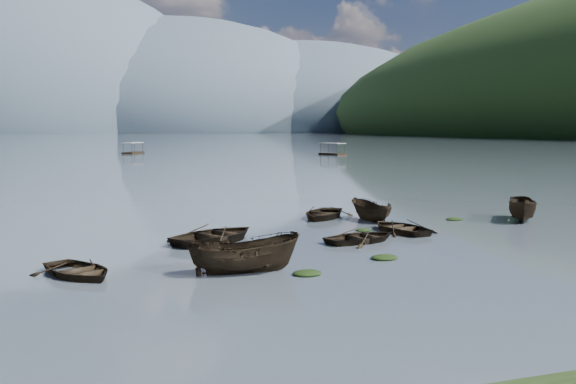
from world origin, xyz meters
name	(u,v)px	position (x,y,z in m)	size (l,w,h in m)	color
ground_plane	(388,272)	(0.00, 0.00, 0.00)	(2400.00, 2400.00, 0.00)	#4F5A63
haze_mtn_b	(27,132)	(-60.00, 900.00, 0.00)	(520.00, 520.00, 340.00)	#475666
haze_mtn_c	(177,132)	(140.00, 900.00, 0.00)	(520.00, 520.00, 260.00)	#475666
haze_mtn_d	(295,131)	(320.00, 900.00, 0.00)	(520.00, 520.00, 220.00)	#475666
rowboat_0	(78,276)	(-11.51, 3.21, 0.00)	(2.77, 3.88, 0.80)	black
rowboat_1	(216,242)	(-4.90, 8.73, 0.00)	(3.59, 5.02, 1.04)	black
rowboat_2	(245,273)	(-5.37, 1.59, 0.00)	(1.67, 4.43, 1.71)	black
rowboat_3	(400,232)	(5.20, 8.42, 0.00)	(2.97, 4.16, 0.86)	black
rowboat_4	(362,242)	(1.90, 6.32, 0.00)	(2.86, 4.00, 0.83)	black
rowboat_5	(522,221)	(14.26, 9.67, 0.00)	(1.63, 4.33, 1.67)	black
rowboat_7	(323,218)	(3.27, 14.77, 0.00)	(3.25, 4.55, 0.94)	black
rowboat_8	(370,221)	(5.49, 12.64, 0.00)	(1.43, 3.81, 1.47)	black
weed_clump_0	(307,275)	(-3.21, 0.51, 0.00)	(1.14, 0.93, 0.25)	black
weed_clump_1	(260,252)	(-3.60, 5.42, 0.00)	(1.07, 0.86, 0.24)	black
weed_clump_2	(384,259)	(0.98, 2.19, 0.00)	(1.19, 0.95, 0.26)	black
weed_clump_3	(363,231)	(3.46, 9.37, 0.00)	(0.86, 0.73, 0.19)	black
weed_clump_5	(190,247)	(-6.39, 7.73, 0.00)	(0.97, 0.78, 0.20)	black
weed_clump_6	(277,250)	(-2.75, 5.59, 0.00)	(0.94, 0.79, 0.20)	black
weed_clump_7	(454,220)	(10.49, 11.22, 0.00)	(1.06, 0.84, 0.23)	black
pontoon_centre	(133,154)	(2.14, 121.47, 0.00)	(2.52, 6.05, 2.32)	black
pontoon_right	(333,155)	(40.43, 100.30, 0.00)	(2.59, 6.22, 2.38)	black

